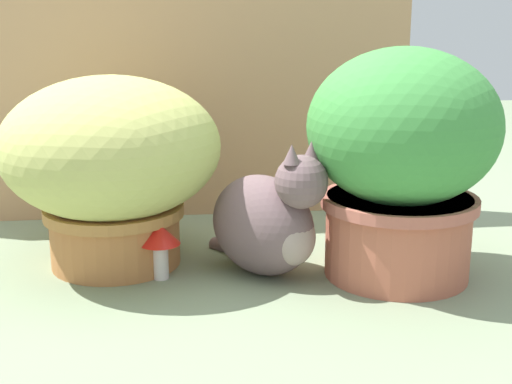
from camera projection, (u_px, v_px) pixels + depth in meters
name	position (u px, v px, depth m)	size (l,w,h in m)	color
ground_plane	(223.00, 273.00, 1.51)	(6.00, 6.00, 0.00)	gray
cardboard_backdrop	(197.00, 50.00, 1.86)	(1.19, 0.03, 0.92)	tan
grass_planter	(112.00, 161.00, 1.51)	(0.49, 0.49, 0.43)	#B36F3D
leafy_planter	(402.00, 156.00, 1.44)	(0.40, 0.40, 0.49)	#B56049
cat	(268.00, 221.00, 1.47)	(0.29, 0.37, 0.32)	#695155
mushroom_ornament_red	(160.00, 239.00, 1.46)	(0.09, 0.09, 0.12)	silver
mushroom_ornament_pink	(102.00, 238.00, 1.47)	(0.11, 0.11, 0.12)	silver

